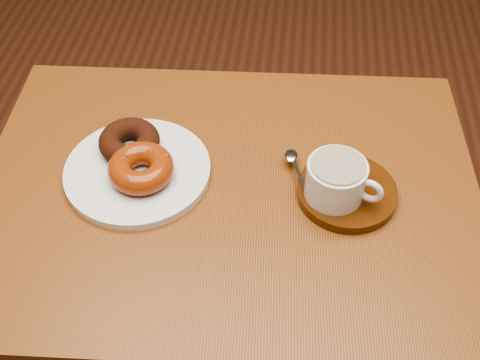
# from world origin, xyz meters

# --- Properties ---
(cafe_table) EXTENTS (0.84, 0.65, 0.76)m
(cafe_table) POSITION_xyz_m (-0.15, 0.05, 0.63)
(cafe_table) COLOR brown
(cafe_table) RESTS_ON ground
(donut_plate) EXTENTS (0.30, 0.30, 0.01)m
(donut_plate) POSITION_xyz_m (-0.29, 0.06, 0.76)
(donut_plate) COLOR silver
(donut_plate) RESTS_ON cafe_table
(donut_cinnamon) EXTENTS (0.12, 0.12, 0.04)m
(donut_cinnamon) POSITION_xyz_m (-0.31, 0.10, 0.79)
(donut_cinnamon) COLOR #33140A
(donut_cinnamon) RESTS_ON donut_plate
(donut_caramel) EXTENTS (0.12, 0.12, 0.04)m
(donut_caramel) POSITION_xyz_m (-0.28, 0.04, 0.79)
(donut_caramel) COLOR #8A330F
(donut_caramel) RESTS_ON donut_plate
(saucer) EXTENTS (0.18, 0.18, 0.02)m
(saucer) POSITION_xyz_m (0.04, 0.05, 0.76)
(saucer) COLOR #3E1C08
(saucer) RESTS_ON cafe_table
(coffee_cup) EXTENTS (0.12, 0.09, 0.06)m
(coffee_cup) POSITION_xyz_m (0.02, 0.04, 0.80)
(coffee_cup) COLOR silver
(coffee_cup) RESTS_ON saucer
(teaspoon) EXTENTS (0.04, 0.10, 0.01)m
(teaspoon) POSITION_xyz_m (-0.04, 0.10, 0.78)
(teaspoon) COLOR silver
(teaspoon) RESTS_ON saucer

